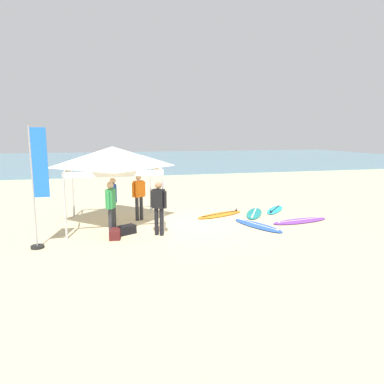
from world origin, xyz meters
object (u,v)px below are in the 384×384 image
Objects in this scene: surfboard_blue at (258,225)px; surfboard_purple at (300,221)px; person_blue at (113,199)px; person_orange at (139,194)px; gear_bag_near_tent at (126,230)px; banner_flag at (38,193)px; surfboard_cyan at (275,210)px; person_black at (159,205)px; gear_bag_by_pole at (115,234)px; surfboard_teal at (254,213)px; person_green at (111,205)px; surfboard_orange at (220,214)px; canopy_tent at (113,157)px.

surfboard_blue and surfboard_purple have the same top height.
surfboard_purple is at bearing -8.47° from person_blue.
person_orange is 2.85× the size of gear_bag_near_tent.
banner_flag reaches higher than surfboard_blue.
surfboard_blue is 2.82m from surfboard_cyan.
banner_flag is at bearing -172.91° from person_black.
banner_flag is (-8.69, -2.78, 1.54)m from surfboard_cyan.
banner_flag is at bearing -168.24° from gear_bag_by_pole.
surfboard_teal is 1.23× the size of person_green.
surfboard_blue is 2.05m from surfboard_orange.
surfboard_orange is 3.31m from person_orange.
gear_bag_by_pole is (-0.02, -1.39, -0.85)m from person_blue.
gear_bag_near_tent is (2.40, 0.80, -1.43)m from banner_flag.
surfboard_purple is at bearing -90.36° from surfboard_cyan.
surfboard_purple is (6.58, -1.40, -2.35)m from canopy_tent.
person_orange is (-4.56, 0.18, 0.95)m from surfboard_teal.
person_black is at bearing -20.45° from gear_bag_near_tent.
gear_bag_near_tent is (-5.18, -1.59, 0.10)m from surfboard_teal.
gear_bag_by_pole is at bearing -160.46° from surfboard_teal.
surfboard_teal is (-1.12, -0.39, -0.00)m from surfboard_cyan.
banner_flag is 2.91m from gear_bag_near_tent.
person_orange is 2.05m from gear_bag_near_tent.
surfboard_cyan is at bearing 16.39° from person_green.
canopy_tent is at bearing -175.86° from surfboard_orange.
person_green is (-6.73, -0.03, 0.95)m from surfboard_purple.
person_blue is at bearing -171.74° from surfboard_cyan.
gear_bag_by_pole is (-6.65, -2.35, 0.10)m from surfboard_cyan.
person_blue is at bearing 134.10° from person_black.
canopy_tent is at bearing 84.48° from person_blue.
person_blue is at bearing 89.14° from gear_bag_by_pole.
gear_bag_by_pole is at bearing 179.96° from person_black.
canopy_tent is at bearing 125.91° from person_black.
person_blue is (-4.11, -0.71, 0.95)m from surfboard_orange.
gear_bag_near_tent is (-4.50, 0.20, 0.10)m from surfboard_blue.
canopy_tent is 5.96m from surfboard_teal.
surfboard_cyan is 6.60m from gear_bag_near_tent.
person_green reaches higher than surfboard_purple.
person_black reaches higher than surfboard_cyan.
gear_bag_near_tent is at bearing -155.49° from surfboard_orange.
person_black is at bearing -0.04° from gear_bag_by_pole.
surfboard_blue is 1.32× the size of person_orange.
surfboard_orange is 1.31× the size of person_orange.
surfboard_orange and surfboard_teal have the same top height.
surfboard_purple is 4.00× the size of gear_bag_near_tent.
surfboard_teal is at bearing 25.25° from person_black.
banner_flag is at bearing -138.65° from person_blue.
surfboard_cyan is (0.01, 1.95, 0.00)m from surfboard_purple.
surfboard_teal is 1.23× the size of person_orange.
gear_bag_by_pole reaches higher than surfboard_blue.
person_blue is at bearing -170.21° from surfboard_orange.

